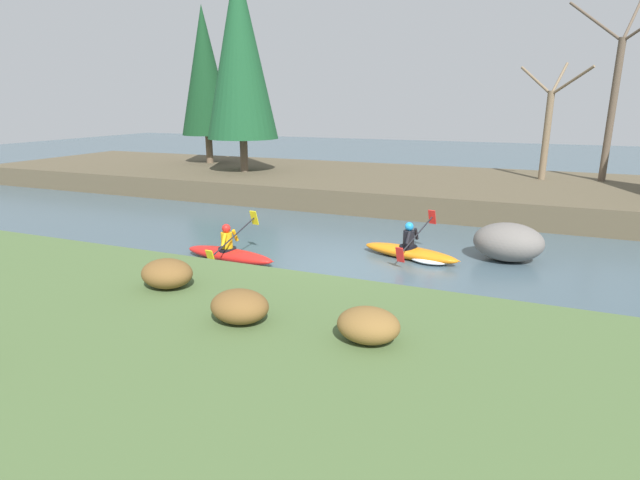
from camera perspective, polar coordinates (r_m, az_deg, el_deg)
name	(u,v)px	position (r m, az deg, el deg)	size (l,w,h in m)	color
ground_plane	(343,269)	(12.64, 2.64, -3.35)	(90.00, 90.00, 0.00)	#425660
riverbank_near	(194,374)	(7.45, -14.18, -14.64)	(44.00, 7.10, 0.79)	#4C6638
riverbank_far	(424,188)	(22.39, 11.78, 5.83)	(44.00, 9.15, 0.90)	brown
conifer_tree_far_left	(205,72)	(27.91, -13.03, 18.23)	(2.70, 2.70, 7.94)	brown
conifer_tree_left	(240,51)	(24.09, -9.15, 20.53)	(3.27, 3.27, 9.24)	brown
bare_tree_upstream	(548,125)	(23.30, 24.62, 11.88)	(2.69, 2.66, 4.81)	#7A664C
bare_tree_mid_upstream	(615,93)	(23.92, 30.67, 14.24)	(4.10, 4.05, 7.49)	brown
shrub_clump_nearest	(167,273)	(9.54, -17.08, -3.68)	(0.97, 0.81, 0.53)	brown
shrub_clump_second	(240,306)	(7.84, -9.17, -7.49)	(0.93, 0.78, 0.50)	brown
shrub_clump_third	(368,325)	(7.17, 5.55, -9.65)	(0.91, 0.76, 0.49)	brown
kayaker_lead	(414,252)	(13.56, 10.66, -1.40)	(2.78, 2.05, 1.20)	orange
kayaker_middle	(230,253)	(13.41, -10.28, -1.48)	(2.79, 2.07, 1.20)	red
boulder_midstream	(508,242)	(14.09, 20.72, -0.21)	(1.79, 1.40, 1.01)	slate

